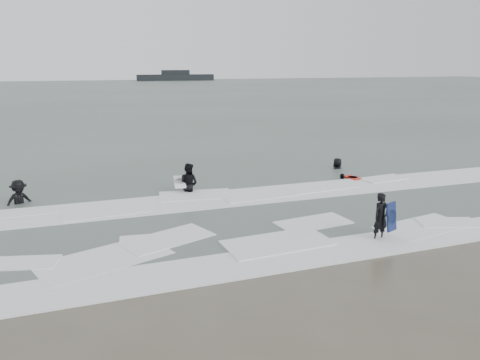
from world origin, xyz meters
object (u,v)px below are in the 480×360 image
object	(u,v)px
surfer_wading	(189,193)
surfer_breaker	(20,205)
surfer_centre	(379,240)
vessel_horizon	(176,77)
surfer_right_near	(342,180)
surfer_right_far	(337,169)

from	to	relation	value
surfer_wading	surfer_breaker	world-z (taller)	surfer_wading
surfer_breaker	surfer_centre	bearing A→B (deg)	-60.80
surfer_breaker	vessel_horizon	size ratio (longest dim) A/B	0.07
surfer_right_near	vessel_horizon	bearing A→B (deg)	-154.47
surfer_right_far	vessel_horizon	xyz separation A→B (m)	(19.02, 140.15, 1.32)
vessel_horizon	surfer_wading	bearing A→B (deg)	-101.12
surfer_right_near	surfer_centre	bearing A→B (deg)	10.90
surfer_centre	vessel_horizon	xyz separation A→B (m)	(23.25, 150.10, 1.32)
surfer_breaker	surfer_right_near	world-z (taller)	surfer_breaker
surfer_right_near	surfer_breaker	bearing A→B (deg)	-58.48
surfer_breaker	surfer_right_far	xyz separation A→B (m)	(16.05, 1.65, 0.00)
surfer_right_far	surfer_breaker	bearing A→B (deg)	-31.98
surfer_right_far	surfer_wading	bearing A→B (deg)	-24.77
surfer_wading	surfer_right_far	xyz separation A→B (m)	(8.95, 2.08, 0.00)
surfer_right_near	surfer_wading	bearing A→B (deg)	-57.18
surfer_wading	vessel_horizon	distance (m)	144.96
surfer_right_near	surfer_right_far	world-z (taller)	surfer_right_far
vessel_horizon	surfer_breaker	bearing A→B (deg)	-103.89
surfer_centre	surfer_right_near	xyz separation A→B (m)	(3.24, 7.77, 0.00)
surfer_right_near	surfer_right_far	distance (m)	2.39
surfer_breaker	surfer_right_far	size ratio (longest dim) A/B	1.08
surfer_breaker	surfer_right_near	bearing A→B (deg)	-27.73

